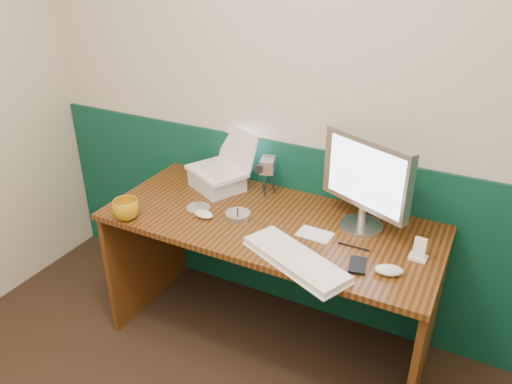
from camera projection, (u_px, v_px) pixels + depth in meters
The scene contains 18 objects.
back_wall at pixel (333, 102), 2.38m from camera, with size 3.50×0.04×2.50m, color beige.
wainscot at pixel (322, 236), 2.71m from camera, with size 3.48×0.02×1.00m, color #083629.
desk at pixel (269, 283), 2.55m from camera, with size 1.60×0.70×0.75m, color #371D0A.
laptop_riser at pixel (217, 181), 2.66m from camera, with size 0.25×0.22×0.09m, color silver.
laptop at pixel (216, 152), 2.58m from camera, with size 0.29×0.23×0.24m, color white, non-canonical shape.
monitor at pixel (366, 183), 2.21m from camera, with size 0.46×0.13×0.46m, color #B1B1B6, non-canonical shape.
keyboard at pixel (295, 260), 2.06m from camera, with size 0.49×0.16×0.03m, color white.
mouse_right at pixel (389, 270), 1.99m from camera, with size 0.11×0.07×0.04m, color silver.
mouse_left at pixel (203, 214), 2.39m from camera, with size 0.10×0.06×0.03m, color white.
mug at pixel (126, 209), 2.37m from camera, with size 0.13×0.13×0.10m, color #C38F12.
camcorder at pixel (268, 178), 2.58m from camera, with size 0.08×0.12×0.18m, color #BBBCC1, non-canonical shape.
cd_spindle at pixel (238, 215), 2.39m from camera, with size 0.12×0.12×0.03m, color #ADB4BD.
cd_loose_a at pixel (198, 207), 2.49m from camera, with size 0.12×0.12×0.00m, color silver.
pen at pixel (354, 247), 2.17m from camera, with size 0.01×0.01×0.14m, color black.
papers at pixel (315, 234), 2.26m from camera, with size 0.15×0.10×0.00m, color white.
dock at pixel (418, 257), 2.09m from camera, with size 0.07×0.06×0.01m, color white.
music_player at pixel (420, 247), 2.07m from camera, with size 0.05×0.01×0.09m, color white.
pda at pixel (358, 265), 2.04m from camera, with size 0.07×0.12×0.01m, color black.
Camera 1 is at (0.73, -0.48, 1.96)m, focal length 35.00 mm.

